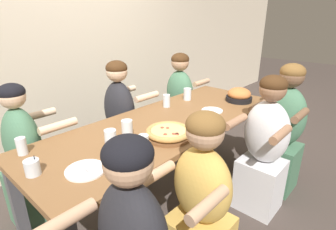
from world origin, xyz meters
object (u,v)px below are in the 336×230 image
pizza_board_main (168,133)px  empty_plate_a (212,111)px  cocktail_glass_blue (32,168)px  diner_near_right (282,134)px  empty_plate_b (85,170)px  diner_near_midleft (200,210)px  drinking_glass_d (144,144)px  skillet_bowl (239,95)px  drinking_glass_a (22,147)px  drinking_glass_c (111,142)px  diner_near_midright (263,152)px  diner_far_left (28,165)px  diner_far_right (180,105)px  drinking_glass_e (127,129)px  drinking_glass_b (167,102)px  drinking_glass_f (187,95)px  diner_far_center (121,126)px

pizza_board_main → empty_plate_a: size_ratio=1.78×
cocktail_glass_blue → diner_near_right: (1.92, -0.66, -0.26)m
empty_plate_b → diner_near_midleft: diner_near_midleft is taller
empty_plate_a → drinking_glass_d: drinking_glass_d is taller
skillet_bowl → cocktail_glass_blue: skillet_bowl is taller
drinking_glass_d → drinking_glass_a: bearing=134.8°
drinking_glass_c → diner_near_midright: size_ratio=0.12×
empty_plate_b → drinking_glass_a: drinking_glass_a is taller
skillet_bowl → empty_plate_a: (-0.43, 0.03, -0.05)m
skillet_bowl → diner_near_right: (0.01, -0.46, -0.28)m
empty_plate_b → diner_far_left: diner_far_left is taller
empty_plate_b → empty_plate_a: bearing=0.4°
diner_far_right → skillet_bowl: bearing=-4.4°
pizza_board_main → empty_plate_a: pizza_board_main is taller
drinking_glass_a → diner_near_right: 2.11m
empty_plate_a → diner_far_right: size_ratio=0.16×
drinking_glass_e → diner_far_left: size_ratio=0.11×
skillet_bowl → pizza_board_main: bearing=-178.5°
cocktail_glass_blue → diner_near_right: bearing=-19.0°
drinking_glass_b → diner_far_left: (-1.14, 0.39, -0.31)m
diner_far_left → diner_near_midright: (1.35, -1.27, 0.02)m
empty_plate_b → drinking_glass_c: drinking_glass_c is taller
diner_near_midleft → drinking_glass_b: bearing=-37.6°
drinking_glass_a → diner_near_right: size_ratio=0.09×
diner_far_right → drinking_glass_a: bearing=-80.2°
empty_plate_a → drinking_glass_d: 0.91m
empty_plate_a → cocktail_glass_blue: bearing=173.4°
drinking_glass_f → diner_far_center: bearing=143.8°
diner_far_center → diner_near_midleft: 1.34m
diner_far_right → drinking_glass_c: bearing=-65.5°
drinking_glass_d → drinking_glass_f: drinking_glass_f is taller
drinking_glass_f → drinking_glass_e: bearing=-167.1°
cocktail_glass_blue → drinking_glass_f: bearing=7.3°
empty_plate_b → drinking_glass_a: 0.48m
diner_near_midright → pizza_board_main: bearing=57.9°
diner_far_center → empty_plate_a: bearing=28.8°
empty_plate_b → diner_far_center: 1.18m
skillet_bowl → empty_plate_a: bearing=175.6°
cocktail_glass_blue → drinking_glass_c: 0.45m
pizza_board_main → diner_far_right: (1.14, 0.84, -0.27)m
diner_near_right → diner_near_midright: 0.41m
cocktail_glass_blue → diner_far_right: bearing=17.1°
drinking_glass_d → diner_near_midright: size_ratio=0.09×
empty_plate_a → diner_near_right: bearing=-48.2°
drinking_glass_a → diner_far_right: diner_far_right is taller
drinking_glass_d → drinking_glass_e: bearing=74.5°
drinking_glass_d → drinking_glass_e: (0.07, 0.24, 0.01)m
cocktail_glass_blue → diner_near_midleft: bearing=-46.4°
empty_plate_a → cocktail_glass_blue: cocktail_glass_blue is taller
empty_plate_a → diner_near_right: diner_near_right is taller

